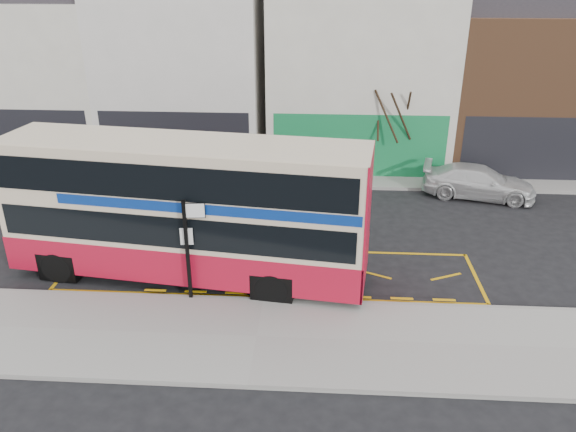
# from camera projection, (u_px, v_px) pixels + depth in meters

# --- Properties ---
(ground) EXTENTS (120.00, 120.00, 0.00)m
(ground) POSITION_uv_depth(u_px,v_px,m) (265.00, 296.00, 17.84)
(ground) COLOR black
(ground) RESTS_ON ground
(pavement) EXTENTS (40.00, 4.00, 0.15)m
(pavement) POSITION_uv_depth(u_px,v_px,m) (257.00, 338.00, 15.72)
(pavement) COLOR #97958F
(pavement) RESTS_ON ground
(kerb) EXTENTS (40.00, 0.15, 0.15)m
(kerb) POSITION_uv_depth(u_px,v_px,m) (264.00, 301.00, 17.47)
(kerb) COLOR gray
(kerb) RESTS_ON ground
(far_pavement) EXTENTS (50.00, 3.00, 0.15)m
(far_pavement) POSITION_uv_depth(u_px,v_px,m) (287.00, 176.00, 27.83)
(far_pavement) COLOR #97958F
(far_pavement) RESTS_ON ground
(road_markings) EXTENTS (14.00, 3.40, 0.01)m
(road_markings) POSITION_uv_depth(u_px,v_px,m) (269.00, 271.00, 19.30)
(road_markings) COLOR #DA9E0B
(road_markings) RESTS_ON ground
(terrace_far_left) EXTENTS (8.00, 8.01, 10.80)m
(terrace_far_left) POSITION_uv_depth(u_px,v_px,m) (42.00, 62.00, 30.27)
(terrace_far_left) COLOR silver
(terrace_far_left) RESTS_ON ground
(terrace_left) EXTENTS (8.00, 8.01, 11.80)m
(terrace_left) POSITION_uv_depth(u_px,v_px,m) (188.00, 54.00, 29.62)
(terrace_left) COLOR beige
(terrace_left) RESTS_ON ground
(terrace_green_shop) EXTENTS (9.00, 8.01, 11.30)m
(terrace_green_shop) POSITION_uv_depth(u_px,v_px,m) (359.00, 61.00, 29.21)
(terrace_green_shop) COLOR silver
(terrace_green_shop) RESTS_ON ground
(terrace_right) EXTENTS (9.00, 8.01, 10.30)m
(terrace_right) POSITION_uv_depth(u_px,v_px,m) (533.00, 72.00, 28.91)
(terrace_right) COLOR brown
(terrace_right) RESTS_ON ground
(double_decker_bus) EXTENTS (11.98, 4.18, 4.69)m
(double_decker_bus) POSITION_uv_depth(u_px,v_px,m) (187.00, 208.00, 18.06)
(double_decker_bus) COLOR beige
(double_decker_bus) RESTS_ON ground
(bus_stop_post) EXTENTS (0.82, 0.16, 3.27)m
(bus_stop_post) POSITION_uv_depth(u_px,v_px,m) (189.00, 241.00, 16.76)
(bus_stop_post) COLOR black
(bus_stop_post) RESTS_ON pavement
(car_silver) EXTENTS (4.33, 1.78, 1.47)m
(car_silver) POSITION_uv_depth(u_px,v_px,m) (157.00, 170.00, 26.66)
(car_silver) COLOR #B3B4B8
(car_silver) RESTS_ON ground
(car_grey) EXTENTS (4.11, 1.66, 1.33)m
(car_grey) POSITION_uv_depth(u_px,v_px,m) (243.00, 183.00, 25.23)
(car_grey) COLOR #43454B
(car_grey) RESTS_ON ground
(car_white) EXTENTS (5.24, 3.04, 1.43)m
(car_white) POSITION_uv_depth(u_px,v_px,m) (479.00, 182.00, 25.21)
(car_white) COLOR silver
(car_white) RESTS_ON ground
(street_tree_right) EXTENTS (2.60, 2.60, 5.62)m
(street_tree_right) POSITION_uv_depth(u_px,v_px,m) (393.00, 101.00, 26.18)
(street_tree_right) COLOR #332517
(street_tree_right) RESTS_ON ground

